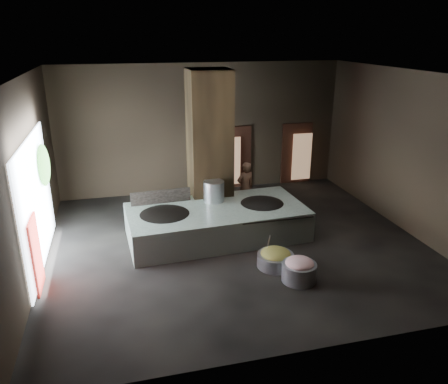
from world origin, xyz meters
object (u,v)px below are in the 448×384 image
object	(u,v)px
wok_right	(262,206)
cook	(245,187)
wok_left	(165,217)
hearth_platform	(217,222)
stock_pot	(214,192)
meat_basin	(299,272)
veg_basin	(275,260)

from	to	relation	value
wok_right	cook	bearing A→B (deg)	91.63
wok_left	wok_right	size ratio (longest dim) A/B	1.07
hearth_platform	stock_pot	size ratio (longest dim) A/B	7.67
hearth_platform	meat_basin	bearing A→B (deg)	-67.92
wok_right	cook	world-z (taller)	cook
cook	meat_basin	world-z (taller)	cook
wok_left	cook	xyz separation A→B (m)	(2.76, 1.61, 0.07)
wok_left	meat_basin	distance (m)	3.92
hearth_platform	meat_basin	size ratio (longest dim) A/B	6.12
wok_left	hearth_platform	bearing A→B (deg)	1.97
cook	wok_left	bearing A→B (deg)	16.64
hearth_platform	wok_right	size ratio (longest dim) A/B	3.41
wok_left	meat_basin	xyz separation A→B (m)	(2.76, -2.73, -0.53)
hearth_platform	stock_pot	bearing A→B (deg)	81.65
wok_left	veg_basin	distance (m)	3.21
cook	wok_right	bearing A→B (deg)	77.94
veg_basin	meat_basin	xyz separation A→B (m)	(0.30, -0.75, 0.05)
stock_pot	veg_basin	size ratio (longest dim) A/B	0.71
wok_left	meat_basin	bearing A→B (deg)	-44.67
wok_right	stock_pot	distance (m)	1.44
meat_basin	wok_right	bearing A→B (deg)	89.18
wok_right	stock_pot	world-z (taller)	stock_pot
veg_basin	hearth_platform	bearing A→B (deg)	116.51
wok_left	wok_right	xyz separation A→B (m)	(2.80, 0.10, 0.00)
stock_pot	meat_basin	size ratio (longest dim) A/B	0.80
cook	veg_basin	world-z (taller)	cook
wok_right	stock_pot	xyz separation A→B (m)	(-1.30, 0.50, 0.38)
wok_right	meat_basin	world-z (taller)	wok_right
hearth_platform	wok_right	world-z (taller)	wok_right
wok_left	stock_pot	size ratio (longest dim) A/B	2.42
stock_pot	wok_left	bearing A→B (deg)	-158.20
meat_basin	cook	bearing A→B (deg)	90.03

